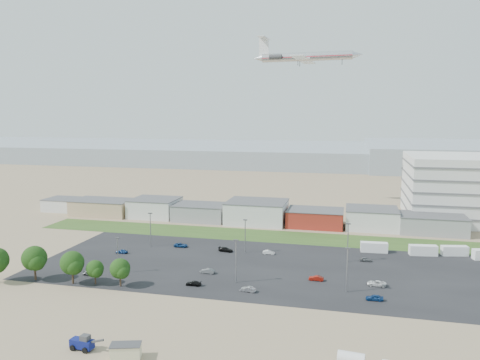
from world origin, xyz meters
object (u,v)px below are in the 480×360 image
(storage_tank_nw, at_px, (351,359))
(airliner, at_px, (306,57))
(parked_car_10, at_px, (90,273))
(parked_car_9, at_px, (181,245))
(parked_car_5, at_px, (122,251))
(telehandler, at_px, (82,342))
(parked_car_1, at_px, (316,278))
(parked_car_0, at_px, (377,283))
(parked_car_6, at_px, (226,249))
(parked_car_8, at_px, (366,259))
(parked_car_2, at_px, (374,298))
(box_trailer_a, at_px, (374,247))
(parked_car_4, at_px, (208,271))
(portable_shed, at_px, (126,351))
(parked_car_13, at_px, (248,289))
(parked_car_11, at_px, (269,252))
(parked_car_3, at_px, (193,283))

(storage_tank_nw, height_order, airliner, airliner)
(parked_car_10, bearing_deg, parked_car_9, -22.58)
(parked_car_5, bearing_deg, telehandler, 20.17)
(parked_car_1, bearing_deg, parked_car_5, -98.81)
(parked_car_0, height_order, parked_car_6, parked_car_6)
(parked_car_1, bearing_deg, parked_car_6, -122.69)
(parked_car_8, bearing_deg, parked_car_5, 96.95)
(airliner, bearing_deg, storage_tank_nw, -76.43)
(parked_car_2, height_order, parked_car_9, parked_car_2)
(box_trailer_a, xyz_separation_m, parked_car_8, (-2.63, -9.92, -0.89))
(parked_car_4, bearing_deg, portable_shed, 3.50)
(parked_car_13, bearing_deg, parked_car_11, -171.16)
(telehandler, xyz_separation_m, parked_car_1, (36.97, 44.03, -0.79))
(parked_car_9, bearing_deg, parked_car_2, -116.34)
(airliner, distance_m, parked_car_1, 115.00)
(portable_shed, xyz_separation_m, telehandler, (-8.85, 1.03, 0.10))
(parked_car_2, height_order, parked_car_8, parked_car_2)
(portable_shed, xyz_separation_m, box_trailer_a, (43.02, 73.63, 0.17))
(parked_car_3, height_order, parked_car_10, parked_car_3)
(parked_car_10, bearing_deg, parked_car_6, -43.28)
(parked_car_2, xyz_separation_m, parked_car_9, (-56.37, 29.67, -0.05))
(storage_tank_nw, bearing_deg, portable_shed, -170.08)
(parked_car_0, xyz_separation_m, parked_car_1, (-14.33, 0.22, -0.02))
(box_trailer_a, distance_m, parked_car_0, 28.80)
(parked_car_1, xyz_separation_m, parked_car_8, (12.27, 18.65, -0.03))
(parked_car_0, xyz_separation_m, parked_car_9, (-57.26, 20.33, -0.02))
(parked_car_2, xyz_separation_m, parked_car_10, (-69.70, 0.00, -0.10))
(airliner, bearing_deg, parked_car_0, -69.55)
(box_trailer_a, distance_m, parked_car_13, 49.44)
(parked_car_9, bearing_deg, storage_tank_nw, -137.37)
(parked_car_1, xyz_separation_m, parked_car_11, (-15.20, 19.06, -0.04))
(parked_car_5, relative_size, parked_car_10, 0.95)
(box_trailer_a, height_order, parked_car_9, box_trailer_a)
(parked_car_4, bearing_deg, parked_car_0, 95.36)
(parked_car_0, bearing_deg, parked_car_4, -83.65)
(storage_tank_nw, relative_size, parked_car_6, 0.97)
(parked_car_3, relative_size, parked_car_9, 0.88)
(telehandler, height_order, parked_car_6, telehandler)
(parked_car_8, bearing_deg, parked_car_1, 146.34)
(parked_car_1, height_order, parked_car_11, parked_car_1)
(storage_tank_nw, height_order, parked_car_0, storage_tank_nw)
(telehandler, relative_size, parked_car_5, 1.88)
(parked_car_9, bearing_deg, parked_car_4, -142.77)
(telehandler, xyz_separation_m, parked_car_9, (-5.97, 64.14, -0.79))
(parked_car_0, relative_size, parked_car_3, 1.18)
(portable_shed, distance_m, parked_car_13, 36.60)
(box_trailer_a, height_order, parked_car_10, box_trailer_a)
(portable_shed, xyz_separation_m, parked_car_11, (12.92, 64.12, -0.72))
(storage_tank_nw, height_order, parked_car_2, storage_tank_nw)
(box_trailer_a, bearing_deg, parked_car_8, -108.26)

